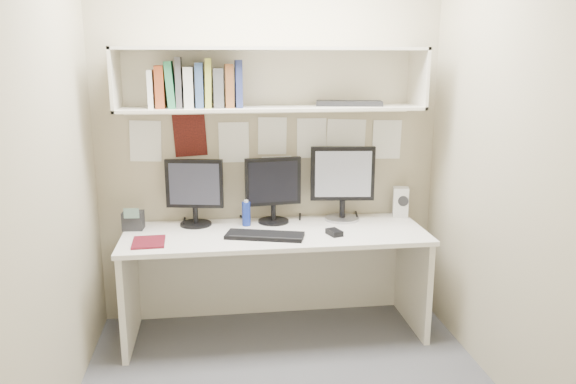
{
  "coord_description": "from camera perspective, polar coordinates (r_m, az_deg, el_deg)",
  "views": [
    {
      "loc": [
        -0.38,
        -2.9,
        1.84
      ],
      "look_at": [
        0.05,
        0.35,
        1.07
      ],
      "focal_mm": 35.0,
      "sensor_mm": 36.0,
      "label": 1
    }
  ],
  "objects": [
    {
      "name": "keyboard",
      "position": [
        3.61,
        -2.38,
        -4.44
      ],
      "size": [
        0.53,
        0.31,
        0.02
      ],
      "primitive_type": "cube",
      "rotation": [
        0.0,
        0.0,
        -0.28
      ],
      "color": "black",
      "rests_on": "desk"
    },
    {
      "name": "blue_bottle",
      "position": [
        3.85,
        -4.26,
        -2.19
      ],
      "size": [
        0.06,
        0.06,
        0.18
      ],
      "color": "navy",
      "rests_on": "desk"
    },
    {
      "name": "speaker",
      "position": [
        4.14,
        11.36,
        -1.0
      ],
      "size": [
        0.13,
        0.13,
        0.21
      ],
      "rotation": [
        0.0,
        0.0,
        -0.26
      ],
      "color": "silver",
      "rests_on": "desk"
    },
    {
      "name": "wall_front",
      "position": [
        2.01,
        3.72,
        -2.36
      ],
      "size": [
        2.4,
        0.02,
        2.6
      ],
      "primitive_type": "cube",
      "color": "tan",
      "rests_on": "ground"
    },
    {
      "name": "hutch_tray",
      "position": [
        3.84,
        6.21,
        8.96
      ],
      "size": [
        0.46,
        0.25,
        0.03
      ],
      "primitive_type": "cube",
      "rotation": [
        0.0,
        0.0,
        -0.18
      ],
      "color": "black",
      "rests_on": "overhead_hutch"
    },
    {
      "name": "pinned_papers",
      "position": [
        3.96,
        -1.89,
        4.7
      ],
      "size": [
        1.92,
        0.01,
        0.48
      ],
      "primitive_type": null,
      "color": "white",
      "rests_on": "wall_back"
    },
    {
      "name": "mouse",
      "position": [
        3.67,
        4.72,
        -4.12
      ],
      "size": [
        0.1,
        0.13,
        0.04
      ],
      "primitive_type": "cube",
      "rotation": [
        0.0,
        0.0,
        0.32
      ],
      "color": "black",
      "rests_on": "desk"
    },
    {
      "name": "overhead_hutch",
      "position": [
        3.78,
        -1.74,
        11.45
      ],
      "size": [
        2.0,
        0.38,
        0.4
      ],
      "color": "silver",
      "rests_on": "wall_back"
    },
    {
      "name": "desk_phone",
      "position": [
        3.9,
        -15.45,
        -2.79
      ],
      "size": [
        0.14,
        0.13,
        0.16
      ],
      "rotation": [
        0.0,
        0.0,
        -0.08
      ],
      "color": "black",
      "rests_on": "desk"
    },
    {
      "name": "wall_right",
      "position": [
        3.35,
        20.84,
        3.11
      ],
      "size": [
        0.02,
        2.0,
        2.6
      ],
      "primitive_type": "cube",
      "color": "tan",
      "rests_on": "ground"
    },
    {
      "name": "monitor_left",
      "position": [
        3.87,
        -9.48,
        0.25
      ],
      "size": [
        0.39,
        0.22,
        0.46
      ],
      "rotation": [
        0.0,
        0.0,
        -0.19
      ],
      "color": "black",
      "rests_on": "desk"
    },
    {
      "name": "maroon_notebook",
      "position": [
        3.61,
        -13.97,
        -4.96
      ],
      "size": [
        0.21,
        0.25,
        0.01
      ],
      "primitive_type": "cube",
      "rotation": [
        0.0,
        0.0,
        0.04
      ],
      "color": "#510D18",
      "rests_on": "desk"
    },
    {
      "name": "wall_back",
      "position": [
        3.96,
        -1.9,
        5.43
      ],
      "size": [
        2.4,
        0.02,
        2.6
      ],
      "primitive_type": "cube",
      "color": "tan",
      "rests_on": "ground"
    },
    {
      "name": "book_stack",
      "position": [
        3.7,
        -9.28,
        10.62
      ],
      "size": [
        0.59,
        0.2,
        0.32
      ],
      "color": "silver",
      "rests_on": "overhead_hutch"
    },
    {
      "name": "desk",
      "position": [
        3.86,
        -1.27,
        -9.15
      ],
      "size": [
        2.0,
        0.7,
        0.73
      ],
      "color": "silver",
      "rests_on": "floor"
    },
    {
      "name": "monitor_center",
      "position": [
        3.89,
        -1.52,
        0.49
      ],
      "size": [
        0.39,
        0.22,
        0.46
      ],
      "rotation": [
        0.0,
        0.0,
        0.12
      ],
      "color": "black",
      "rests_on": "desk"
    },
    {
      "name": "monitor_right",
      "position": [
        3.96,
        5.56,
        1.12
      ],
      "size": [
        0.45,
        0.25,
        0.52
      ],
      "rotation": [
        0.0,
        0.0,
        -0.12
      ],
      "color": "#A5A5AA",
      "rests_on": "desk"
    },
    {
      "name": "wall_left",
      "position": [
        3.06,
        -22.87,
        2.05
      ],
      "size": [
        0.02,
        2.0,
        2.6
      ],
      "primitive_type": "cube",
      "color": "tan",
      "rests_on": "ground"
    },
    {
      "name": "floor",
      "position": [
        3.46,
        0.0,
        -18.88
      ],
      "size": [
        2.4,
        2.0,
        0.01
      ],
      "primitive_type": "cube",
      "color": "#49494E",
      "rests_on": "ground"
    }
  ]
}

